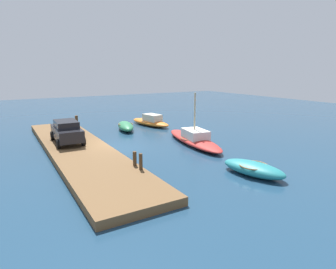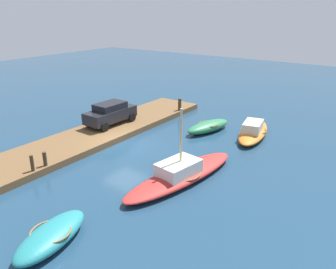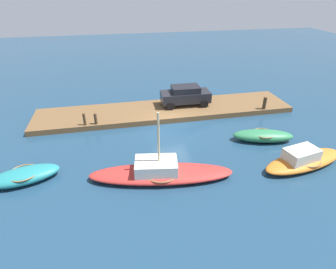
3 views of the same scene
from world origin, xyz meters
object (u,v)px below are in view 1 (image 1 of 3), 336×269
Objects in this scene: rowboat_green at (126,126)px; mooring_post_west at (77,121)px; motorboat_orange at (151,121)px; rowboat_teal at (253,168)px; sailboat_red at (194,139)px; mooring_post_mid_east at (141,162)px; mooring_post_mid_west at (135,159)px; parked_car at (67,131)px.

mooring_post_west reaches higher than rowboat_green.
motorboat_orange is 5.66× the size of mooring_post_west.
rowboat_teal is at bearing 19.20° from rowboat_green.
rowboat_green is at bearing 172.54° from rowboat_teal.
motorboat_orange is at bearing 119.28° from rowboat_green.
sailboat_red is 9.06× the size of mooring_post_mid_east.
rowboat_teal is (14.34, 1.33, -0.01)m from rowboat_green.
mooring_post_mid_east is at bearing -4.86° from rowboat_green.
mooring_post_mid_east is at bearing -47.80° from sailboat_red.
sailboat_red is 2.09× the size of rowboat_teal.
parked_car is at bearing -163.70° from mooring_post_mid_west.
rowboat_green is 4.73× the size of mooring_post_mid_east.
sailboat_red is 9.26m from parked_car.
mooring_post_west reaches higher than mooring_post_mid_west.
rowboat_green is 4.20× the size of mooring_post_west.
parked_car is (-10.62, -7.31, 0.87)m from rowboat_teal.
mooring_post_west reaches higher than motorboat_orange.
motorboat_orange is 7.10m from mooring_post_west.
mooring_post_mid_west is 7.37m from parked_car.
sailboat_red is 7.70m from mooring_post_mid_east.
rowboat_teal is at bearing 61.89° from mooring_post_mid_east.
rowboat_green is at bearing 123.19° from parked_car.
parked_car reaches higher than mooring_post_mid_west.
rowboat_green is 0.74× the size of motorboat_orange.
mooring_post_mid_east is at bearing -40.58° from motorboat_orange.
mooring_post_mid_east is (11.53, -3.92, 0.46)m from rowboat_green.
mooring_post_mid_west is at bearing 17.66° from parked_car.
parked_car is (-7.82, -2.06, 0.40)m from mooring_post_mid_east.
rowboat_green is 14.40m from rowboat_teal.
mooring_post_west reaches higher than mooring_post_mid_east.
mooring_post_west is (-2.19, -3.92, 0.52)m from rowboat_green.
rowboat_green is at bearing 161.23° from mooring_post_mid_east.
parked_car is (-3.61, -8.49, 0.84)m from sailboat_red.
rowboat_teal is at bearing 17.62° from mooring_post_west.
rowboat_teal is 6.36m from mooring_post_mid_west.
rowboat_green is 7.09m from parked_car.
mooring_post_mid_east is 8.10m from parked_car.
sailboat_red reaches higher than rowboat_teal.
rowboat_teal is (7.02, -1.18, -0.03)m from sailboat_red.
sailboat_red is at bearing 118.26° from mooring_post_mid_west.
motorboat_orange is (-8.15, 0.53, 0.02)m from sailboat_red.
motorboat_orange is 14.20m from mooring_post_mid_east.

